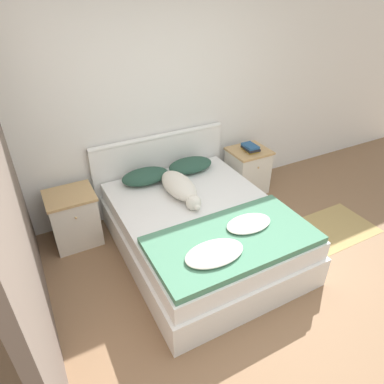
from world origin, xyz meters
The scene contains 13 objects.
ground_plane centered at (0.00, 0.00, 0.00)m, with size 16.00×16.00×0.00m, color #896647.
wall_back centered at (0.00, 2.13, 1.27)m, with size 9.00×0.06×2.55m.
wall_side_left centered at (-1.47, 1.05, 1.27)m, with size 0.06×3.10×2.55m.
bed centered at (0.09, 1.05, 0.25)m, with size 1.56×1.97×0.50m.
headboard centered at (0.09, 2.06, 0.49)m, with size 1.64×0.06×0.93m.
nightstand_left centered at (-1.03, 1.80, 0.30)m, with size 0.49×0.45×0.59m.
nightstand_right centered at (1.20, 1.80, 0.30)m, with size 0.49×0.45×0.59m.
pillow_left centered at (-0.19, 1.82, 0.57)m, with size 0.54×0.33×0.14m.
pillow_right centered at (0.37, 1.82, 0.57)m, with size 0.54×0.33×0.14m.
quilt centered at (0.08, 0.49, 0.54)m, with size 1.46×0.77×0.11m.
dog centered at (0.03, 1.41, 0.59)m, with size 0.29×0.83×0.19m.
book_stack centered at (1.20, 1.78, 0.63)m, with size 0.17×0.24×0.08m.
rug centered at (1.51, 0.64, 0.00)m, with size 1.14×0.64×0.00m.
Camera 1 is at (-1.28, -1.34, 2.46)m, focal length 32.00 mm.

